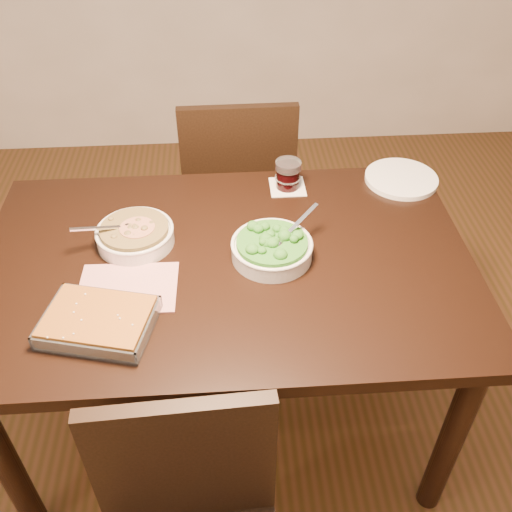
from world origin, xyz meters
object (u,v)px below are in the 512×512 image
(stew_bowl, at_px, (135,234))
(baking_dish, at_px, (98,322))
(wine_tumbler, at_px, (288,174))
(broccoli_bowl, at_px, (272,248))
(chair_far, at_px, (238,186))
(table, at_px, (227,283))
(dinner_plate, at_px, (401,179))

(stew_bowl, height_order, baking_dish, stew_bowl)
(stew_bowl, bearing_deg, wine_tumbler, 28.52)
(stew_bowl, xyz_separation_m, broccoli_bowl, (0.39, -0.09, 0.00))
(broccoli_bowl, bearing_deg, stew_bowl, 167.12)
(wine_tumbler, bearing_deg, chair_far, 111.72)
(table, bearing_deg, chair_far, 84.96)
(broccoli_bowl, xyz_separation_m, baking_dish, (-0.45, -0.24, -0.01))
(table, distance_m, broccoli_bowl, 0.18)
(stew_bowl, distance_m, broccoli_bowl, 0.40)
(stew_bowl, relative_size, broccoli_bowl, 1.05)
(broccoli_bowl, xyz_separation_m, dinner_plate, (0.47, 0.36, -0.02))
(table, relative_size, dinner_plate, 5.80)
(dinner_plate, bearing_deg, baking_dish, -146.85)
(table, distance_m, chair_far, 0.74)
(broccoli_bowl, bearing_deg, table, -179.16)
(wine_tumbler, bearing_deg, stew_bowl, -151.48)
(wine_tumbler, bearing_deg, baking_dish, -132.22)
(baking_dish, relative_size, dinner_plate, 1.26)
(wine_tumbler, relative_size, chair_far, 0.10)
(baking_dish, height_order, dinner_plate, baking_dish)
(table, distance_m, stew_bowl, 0.30)
(broccoli_bowl, bearing_deg, baking_dish, -151.75)
(stew_bowl, height_order, wine_tumbler, wine_tumbler)
(table, distance_m, baking_dish, 0.42)
(table, height_order, chair_far, chair_far)
(table, height_order, baking_dish, baking_dish)
(baking_dish, bearing_deg, stew_bowl, 93.71)
(baking_dish, height_order, wine_tumbler, wine_tumbler)
(broccoli_bowl, distance_m, baking_dish, 0.51)
(dinner_plate, height_order, chair_far, chair_far)
(baking_dish, bearing_deg, broccoli_bowl, 42.34)
(dinner_plate, distance_m, chair_far, 0.69)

